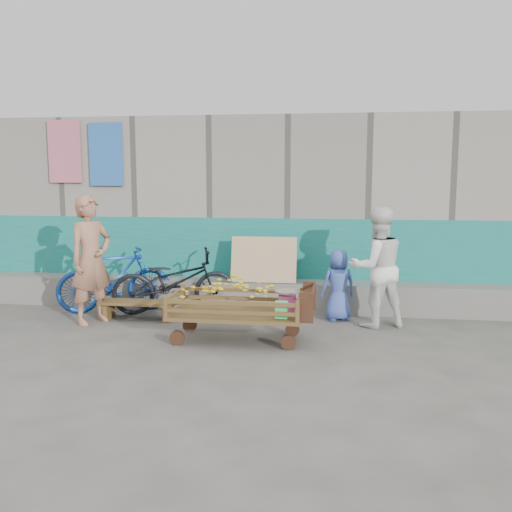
# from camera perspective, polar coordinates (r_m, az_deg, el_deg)

# --- Properties ---
(ground) EXTENTS (80.00, 80.00, 0.00)m
(ground) POSITION_cam_1_polar(r_m,az_deg,el_deg) (6.75, -4.27, -9.82)
(ground) COLOR #4C4A45
(ground) RESTS_ON ground
(building_wall) EXTENTS (12.00, 3.50, 3.00)m
(building_wall) POSITION_cam_1_polar(r_m,az_deg,el_deg) (10.43, 0.44, 4.77)
(building_wall) COLOR gray
(building_wall) RESTS_ON ground
(banana_cart) EXTENTS (1.80, 0.82, 0.77)m
(banana_cart) POSITION_cam_1_polar(r_m,az_deg,el_deg) (7.17, -2.23, -4.42)
(banana_cart) COLOR brown
(banana_cart) RESTS_ON ground
(bench) EXTENTS (1.10, 0.33, 0.28)m
(bench) POSITION_cam_1_polar(r_m,az_deg,el_deg) (8.42, -11.75, -4.91)
(bench) COLOR brown
(bench) RESTS_ON ground
(vendor_man) EXTENTS (0.70, 0.79, 1.80)m
(vendor_man) POSITION_cam_1_polar(r_m,az_deg,el_deg) (8.27, -16.17, -0.37)
(vendor_man) COLOR #A16C51
(vendor_man) RESTS_ON ground
(woman) EXTENTS (0.97, 0.86, 1.65)m
(woman) POSITION_cam_1_polar(r_m,az_deg,el_deg) (7.96, 11.99, -1.11)
(woman) COLOR white
(woman) RESTS_ON ground
(child) EXTENTS (0.59, 0.49, 1.02)m
(child) POSITION_cam_1_polar(r_m,az_deg,el_deg) (8.24, 8.24, -2.90)
(child) COLOR #405BB5
(child) RESTS_ON ground
(bicycle_dark) EXTENTS (1.96, 1.18, 0.97)m
(bicycle_dark) POSITION_cam_1_polar(r_m,az_deg,el_deg) (8.67, -8.15, -2.54)
(bicycle_dark) COLOR black
(bicycle_dark) RESTS_ON ground
(bicycle_blue) EXTENTS (1.76, 1.11, 1.03)m
(bicycle_blue) POSITION_cam_1_polar(r_m,az_deg,el_deg) (8.92, -13.98, -2.21)
(bicycle_blue) COLOR #153F96
(bicycle_blue) RESTS_ON ground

